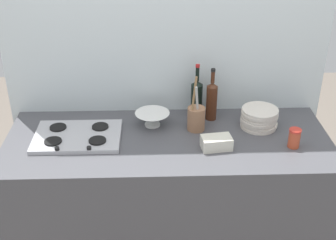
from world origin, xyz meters
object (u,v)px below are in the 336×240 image
object	(u,v)px
wine_bottle_mid_left	(197,97)
condiment_jar_front	(294,138)
butter_dish	(216,143)
plate_stack	(259,118)
wine_bottle_leftmost	(212,100)
utensil_crock	(196,118)
mixing_bowl	(152,118)
stovetop_hob	(78,136)

from	to	relation	value
wine_bottle_mid_left	condiment_jar_front	distance (m)	0.62
butter_dish	plate_stack	bearing A→B (deg)	39.28
wine_bottle_leftmost	condiment_jar_front	size ratio (longest dim) A/B	3.01
butter_dish	utensil_crock	bearing A→B (deg)	114.07
plate_stack	condiment_jar_front	size ratio (longest dim) A/B	2.01
plate_stack	wine_bottle_leftmost	bearing A→B (deg)	158.09
wine_bottle_leftmost	condiment_jar_front	world-z (taller)	wine_bottle_leftmost
wine_bottle_mid_left	condiment_jar_front	size ratio (longest dim) A/B	3.11
condiment_jar_front	utensil_crock	bearing A→B (deg)	158.16
wine_bottle_mid_left	butter_dish	distance (m)	0.39
utensil_crock	condiment_jar_front	size ratio (longest dim) A/B	3.11
plate_stack	wine_bottle_leftmost	distance (m)	0.29
wine_bottle_leftmost	plate_stack	bearing A→B (deg)	-21.91
wine_bottle_leftmost	butter_dish	bearing A→B (deg)	-91.63
wine_bottle_mid_left	condiment_jar_front	xyz separation A→B (m)	(0.49, -0.37, -0.07)
mixing_bowl	butter_dish	xyz separation A→B (m)	(0.34, -0.26, -0.01)
plate_stack	utensil_crock	bearing A→B (deg)	-177.08
butter_dish	utensil_crock	distance (m)	0.23
stovetop_hob	wine_bottle_mid_left	distance (m)	0.73
wine_bottle_leftmost	utensil_crock	world-z (taller)	utensil_crock
wine_bottle_leftmost	mixing_bowl	distance (m)	0.36
wine_bottle_mid_left	plate_stack	bearing A→B (deg)	-22.87
utensil_crock	butter_dish	bearing A→B (deg)	-65.93
wine_bottle_mid_left	mixing_bowl	bearing A→B (deg)	-157.51
mixing_bowl	condiment_jar_front	bearing A→B (deg)	-18.98
plate_stack	utensil_crock	size ratio (longest dim) A/B	0.65
mixing_bowl	utensil_crock	bearing A→B (deg)	-12.82
plate_stack	mixing_bowl	size ratio (longest dim) A/B	1.07
condiment_jar_front	wine_bottle_mid_left	bearing A→B (deg)	143.07
wine_bottle_leftmost	wine_bottle_mid_left	bearing A→B (deg)	154.24
plate_stack	wine_bottle_leftmost	size ratio (longest dim) A/B	0.67
utensil_crock	condiment_jar_front	distance (m)	0.55
plate_stack	wine_bottle_mid_left	bearing A→B (deg)	157.13
mixing_bowl	butter_dish	size ratio (longest dim) A/B	1.26
butter_dish	condiment_jar_front	world-z (taller)	condiment_jar_front
plate_stack	condiment_jar_front	distance (m)	0.26
mixing_bowl	stovetop_hob	bearing A→B (deg)	-162.05
stovetop_hob	butter_dish	size ratio (longest dim) A/B	2.99
wine_bottle_leftmost	wine_bottle_mid_left	size ratio (longest dim) A/B	0.97
stovetop_hob	condiment_jar_front	world-z (taller)	condiment_jar_front
condiment_jar_front	stovetop_hob	bearing A→B (deg)	173.90
plate_stack	wine_bottle_mid_left	world-z (taller)	wine_bottle_mid_left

